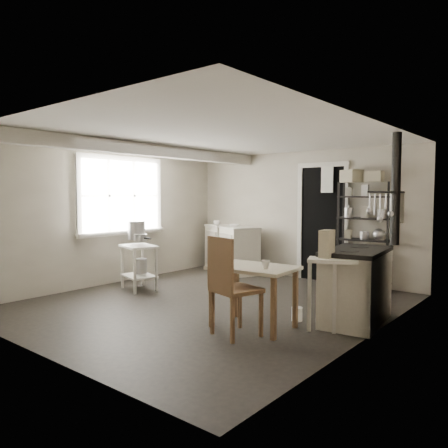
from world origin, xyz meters
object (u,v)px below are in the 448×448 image
Objects in this scene: prep_table at (139,265)px; shelf_rack at (364,230)px; stockpot at (136,230)px; work_table at (253,295)px; base_cabinets at (231,248)px; flour_sack at (348,275)px; chair at (236,291)px; stove at (356,286)px.

prep_table is 3.65m from shelf_rack.
stockpot is 2.83m from work_table.
base_cabinets is at bearing 175.98° from shelf_rack.
stockpot is at bearing 151.78° from prep_table.
stockpot is at bearing -143.78° from flour_sack.
chair reaches higher than work_table.
prep_table is 3.35m from flour_sack.
chair is 2.92m from flour_sack.
stockpot is (-0.15, 0.08, 0.54)m from prep_table.
stockpot is 0.32× the size of work_table.
flour_sack is (2.60, 2.10, -0.16)m from prep_table.
chair is at bearing -86.21° from work_table.
stockpot is at bearing -72.73° from base_cabinets.
chair is (2.46, -3.04, 0.03)m from base_cabinets.
prep_table is 2.23m from base_cabinets.
prep_table is at bearing -141.10° from flour_sack.
stove is 2.60× the size of flour_sack.
chair reaches higher than stove.
prep_table is 0.66× the size of chair.
stove is 1.52m from chair.
prep_table is 0.64× the size of stove.
flour_sack is (0.03, 2.56, -0.14)m from work_table.
base_cabinets is (0.13, 2.22, 0.06)m from prep_table.
shelf_rack is 1.60× the size of chair.
stockpot is 2.92m from chair.
base_cabinets is 2.68m from shelf_rack.
flour_sack is (-0.79, 1.62, -0.20)m from stove.
stove reaches higher than prep_table.
stove is 1.26m from work_table.
work_table is (2.72, -0.55, -0.56)m from stockpot.
work_table is 2.57m from flour_sack.
base_cabinets is 1.24× the size of stove.
chair is at bearing -18.09° from stockpot.
base_cabinets is 3.91m from chair.
prep_table is 2.72m from chair.
stockpot is 3.48m from flour_sack.
shelf_rack is 2.85m from work_table.
work_table is at bearing 109.74° from chair.
prep_table is 0.57m from stockpot.
stockpot is 3.60m from stove.
base_cabinets is at bearing 177.10° from flour_sack.
stove is 1.19× the size of work_table.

